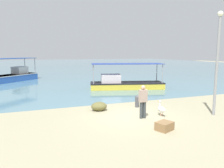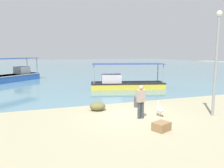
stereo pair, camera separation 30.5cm
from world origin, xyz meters
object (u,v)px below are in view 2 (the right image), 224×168
at_px(fishing_boat_far_right, 13,76).
at_px(fisherman_standing, 141,101).
at_px(lamp_post, 216,58).
at_px(net_pile, 98,106).
at_px(mooring_bollard, 136,101).
at_px(pelican, 160,109).
at_px(cargo_crate, 161,126).
at_px(fishing_boat_outer, 125,83).

bearing_deg(fishing_boat_far_right, fisherman_standing, -67.22).
bearing_deg(lamp_post, net_pile, 151.15).
relative_size(fishing_boat_far_right, mooring_bollard, 8.56).
height_order(pelican, cargo_crate, pelican).
distance_m(lamp_post, cargo_crate, 4.83).
bearing_deg(cargo_crate, lamp_post, 15.39).
bearing_deg(fishing_boat_outer, net_pile, -124.11).
relative_size(fishing_boat_far_right, lamp_post, 1.17).
height_order(fishing_boat_outer, fisherman_standing, fishing_boat_outer).
distance_m(fishing_boat_outer, mooring_bollard, 6.88).
height_order(fishing_boat_far_right, cargo_crate, fishing_boat_far_right).
height_order(pelican, fisherman_standing, fisherman_standing).
bearing_deg(lamp_post, mooring_bollard, 136.00).
bearing_deg(pelican, net_pile, 141.56).
relative_size(fishing_boat_far_right, cargo_crate, 9.08).
height_order(fishing_boat_far_right, pelican, fishing_boat_far_right).
bearing_deg(fisherman_standing, lamp_post, -12.12).
distance_m(fishing_boat_outer, lamp_post, 9.90).
distance_m(net_pile, cargo_crate, 4.39).
height_order(fishing_boat_outer, cargo_crate, fishing_boat_outer).
distance_m(fishing_boat_far_right, mooring_bollard, 17.65).
xyz_separation_m(mooring_bollard, cargo_crate, (-0.71, -3.99, -0.21)).
height_order(pelican, mooring_bollard, pelican).
xyz_separation_m(fishing_boat_outer, cargo_crate, (-2.72, -10.56, -0.37)).
height_order(pelican, lamp_post, lamp_post).
bearing_deg(lamp_post, cargo_crate, -164.61).
height_order(fisherman_standing, cargo_crate, fisherman_standing).
bearing_deg(fisherman_standing, fishing_boat_far_right, 112.78).
bearing_deg(fishing_boat_outer, lamp_post, -83.74).
distance_m(mooring_bollard, fisherman_standing, 2.32).
distance_m(fishing_boat_far_right, lamp_post, 21.86).
bearing_deg(fishing_boat_far_right, net_pile, -69.53).
height_order(mooring_bollard, net_pile, mooring_bollard).
bearing_deg(pelican, fishing_boat_far_right, 115.74).
distance_m(fishing_boat_outer, pelican, 8.86).
height_order(lamp_post, fisherman_standing, lamp_post).
distance_m(pelican, cargo_crate, 2.15).
distance_m(lamp_post, mooring_bollard, 5.00).
bearing_deg(lamp_post, fishing_boat_far_right, 121.25).
relative_size(fishing_boat_far_right, fisherman_standing, 3.72).
xyz_separation_m(lamp_post, net_pile, (-5.46, 3.01, -2.79)).
bearing_deg(lamp_post, fishing_boat_outer, 96.26).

